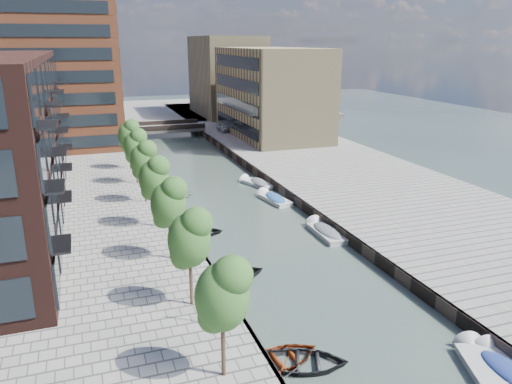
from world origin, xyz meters
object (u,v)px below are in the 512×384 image
tree_4 (143,158)px  sloop_1 (231,280)px  sloop_0 (303,366)px  tree_5 (135,145)px  sloop_4 (197,235)px  tree_0 (222,292)px  tree_1 (189,237)px  motorboat_0 (508,373)px  motorboat_2 (483,368)px  tree_3 (154,177)px  tree_6 (128,134)px  bridge (165,128)px  motorboat_4 (256,183)px  car (224,127)px  sloop_3 (176,199)px  motorboat_3 (273,199)px  tree_2 (168,201)px  sloop_2 (282,362)px  motorboat_1 (325,232)px

tree_4 → sloop_1: tree_4 is taller
tree_4 → sloop_0: bearing=-80.9°
tree_5 → sloop_4: bearing=-77.4°
tree_0 → sloop_4: (3.29, 20.25, -5.31)m
sloop_1 → sloop_4: sloop_1 is taller
sloop_0 → sloop_1: bearing=25.9°
tree_1 → motorboat_0: tree_1 is taller
motorboat_0 → motorboat_2: bearing=134.0°
tree_3 → tree_6: size_ratio=1.00×
bridge → motorboat_4: bridge is taller
tree_3 → tree_5: bearing=90.0°
bridge → motorboat_4: size_ratio=2.55×
tree_4 → motorboat_2: tree_4 is taller
tree_0 → car: size_ratio=1.41×
sloop_3 → motorboat_3: motorboat_3 is taller
tree_2 → tree_6: (0.00, 28.00, 0.00)m
tree_0 → tree_2: same height
motorboat_2 → motorboat_4: bearing=89.4°
tree_1 → sloop_2: bearing=-59.1°
motorboat_4 → sloop_4: bearing=-127.6°
sloop_3 → sloop_1: bearing=163.3°
sloop_1 → motorboat_2: (9.28, -13.87, 0.10)m
tree_6 → motorboat_2: tree_6 is taller
sloop_3 → motorboat_1: bearing=-161.0°
tree_4 → motorboat_3: tree_4 is taller
motorboat_0 → tree_4: bearing=113.5°
tree_0 → tree_3: same height
sloop_4 → motorboat_2: bearing=-143.4°
motorboat_2 → sloop_1: bearing=123.8°
sloop_1 → motorboat_1: motorboat_1 is taller
tree_4 → tree_6: bearing=90.0°
sloop_1 → sloop_2: (-0.18, -9.92, 0.00)m
bridge → tree_2: (-8.50, -54.00, 3.92)m
tree_1 → tree_0: bearing=-90.0°
motorboat_4 → sloop_0: bearing=-105.3°
sloop_1 → motorboat_4: motorboat_4 is taller
motorboat_0 → motorboat_1: 20.28m
sloop_0 → motorboat_3: 27.83m
sloop_1 → sloop_4: size_ratio=1.12×
tree_4 → motorboat_2: 33.73m
bridge → motorboat_1: bridge is taller
tree_3 → motorboat_4: (13.32, 12.26, -5.11)m
motorboat_2 → car: bearing=85.6°
sloop_2 → tree_2: bearing=6.2°
tree_2 → motorboat_3: bearing=45.1°
sloop_4 → motorboat_0: bearing=-142.5°
tree_3 → sloop_1: tree_3 is taller
tree_6 → car: bearing=50.0°
tree_1 → tree_3: size_ratio=1.00×
sloop_0 → motorboat_1: size_ratio=0.89×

